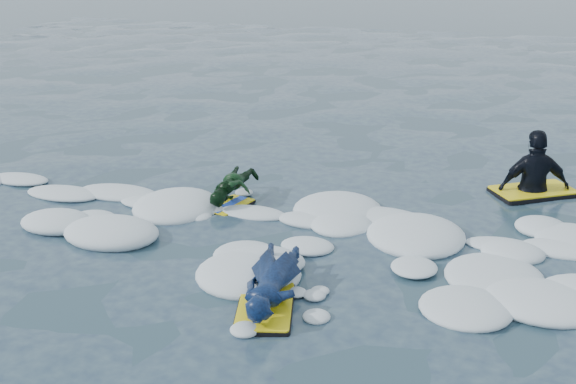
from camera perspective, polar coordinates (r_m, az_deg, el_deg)
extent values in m
plane|color=#162936|center=(9.17, -7.67, -4.76)|extent=(120.00, 120.00, 0.00)
cube|color=black|center=(7.76, -1.82, -9.18)|extent=(0.82, 1.18, 0.05)
cube|color=yellow|center=(7.75, -1.82, -8.95)|extent=(0.80, 1.16, 0.02)
imported|color=navy|center=(7.88, -1.25, -7.07)|extent=(0.79, 1.67, 0.39)
cube|color=black|center=(10.49, -4.66, -1.15)|extent=(0.61, 0.85, 0.04)
cube|color=yellow|center=(10.48, -4.66, -1.01)|extent=(0.59, 0.84, 0.01)
cube|color=blue|center=(10.48, -4.66, -0.97)|extent=(0.32, 0.74, 0.00)
imported|color=#103D17|center=(10.59, -4.30, 0.30)|extent=(0.63, 1.19, 0.44)
cube|color=black|center=(11.60, 18.80, -0.02)|extent=(1.42, 1.25, 0.06)
cube|color=yellow|center=(11.58, 18.82, 0.18)|extent=(1.38, 1.21, 0.02)
imported|color=black|center=(11.58, 18.82, 0.18)|extent=(1.18, 0.79, 1.87)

